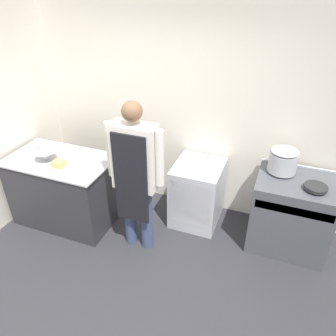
% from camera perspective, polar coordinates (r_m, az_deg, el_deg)
% --- Properties ---
extents(ground_plane, '(14.00, 14.00, 0.00)m').
position_cam_1_polar(ground_plane, '(3.66, -7.63, -20.93)').
color(ground_plane, '#2D2D33').
extents(wall_back, '(8.00, 0.05, 2.70)m').
position_cam_1_polar(wall_back, '(4.21, 2.70, 9.86)').
color(wall_back, silver).
rests_on(wall_back, ground_plane).
extents(wall_left, '(0.05, 8.00, 2.70)m').
position_cam_1_polar(wall_left, '(4.60, -25.43, 8.72)').
color(wall_left, silver).
rests_on(wall_left, ground_plane).
extents(prep_counter, '(1.30, 0.78, 0.90)m').
position_cam_1_polar(prep_counter, '(4.43, -17.51, -3.62)').
color(prep_counter, '#2D2D33').
rests_on(prep_counter, ground_plane).
extents(stove, '(0.86, 0.69, 0.92)m').
position_cam_1_polar(stove, '(4.11, 20.52, -7.37)').
color(stove, '#4C4F56').
rests_on(stove, ground_plane).
extents(fridge_unit, '(0.59, 0.65, 0.83)m').
position_cam_1_polar(fridge_unit, '(4.25, 5.12, -4.39)').
color(fridge_unit, silver).
rests_on(fridge_unit, ground_plane).
extents(person_cook, '(0.66, 0.24, 1.81)m').
position_cam_1_polar(person_cook, '(3.51, -5.74, -0.48)').
color(person_cook, '#38476B').
rests_on(person_cook, ground_plane).
extents(mixing_bowl, '(0.27, 0.27, 0.12)m').
position_cam_1_polar(mixing_bowl, '(4.20, -20.53, 2.00)').
color(mixing_bowl, '#B2B5BC').
rests_on(mixing_bowl, prep_counter).
extents(small_bowl, '(0.17, 0.17, 0.09)m').
position_cam_1_polar(small_bowl, '(4.48, -21.06, 3.48)').
color(small_bowl, '#B2B5BC').
rests_on(small_bowl, prep_counter).
extents(plastic_tub, '(0.13, 0.13, 0.07)m').
position_cam_1_polar(plastic_tub, '(4.02, -18.48, 0.68)').
color(plastic_tub, '#D8B266').
rests_on(plastic_tub, prep_counter).
extents(stock_pot, '(0.31, 0.31, 0.28)m').
position_cam_1_polar(stock_pot, '(3.88, 19.43, 1.31)').
color(stock_pot, '#B2B5BC').
rests_on(stock_pot, stove).
extents(saute_pan, '(0.24, 0.24, 0.04)m').
position_cam_1_polar(saute_pan, '(3.75, 24.35, -3.07)').
color(saute_pan, '#262628').
rests_on(saute_pan, stove).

